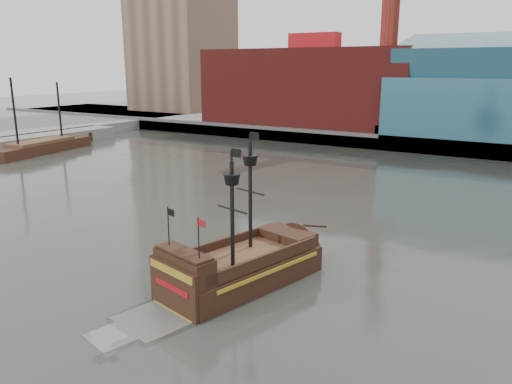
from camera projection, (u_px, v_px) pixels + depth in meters
The scene contains 7 objects.
ground at pixel (130, 299), 30.55m from camera, with size 400.00×400.00×0.00m, color #292C27.
promenade_far at pixel (446, 128), 106.20m from camera, with size 220.00×60.00×2.00m, color slate.
seawall at pixel (409, 144), 81.79m from camera, with size 220.00×1.00×2.60m, color #4C4C49.
pier at pixel (13, 144), 84.56m from camera, with size 6.00×40.00×2.00m, color slate.
skyline at pixel (479, 6), 91.62m from camera, with size 149.00×45.00×62.00m.
pirate_ship at pixel (240, 271), 32.34m from camera, with size 7.40×14.61×10.49m.
docked_vessel at pixel (42, 148), 81.33m from camera, with size 7.35×19.14×12.71m.
Camera 1 is at (21.28, -19.77, 13.85)m, focal length 35.00 mm.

